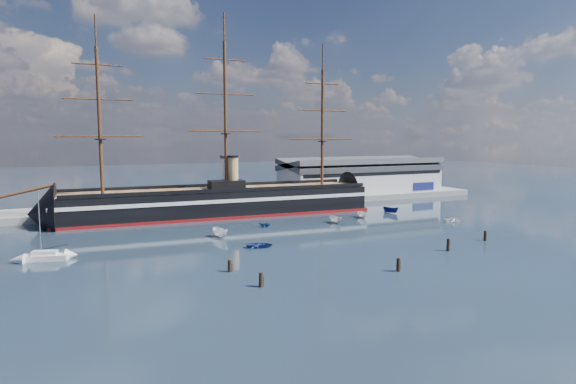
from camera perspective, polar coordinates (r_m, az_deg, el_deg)
name	(u,v)px	position (r m, az deg, el deg)	size (l,w,h in m)	color
ground	(260,226)	(125.26, -3.38, -3.99)	(600.00, 600.00, 0.00)	#1A222F
quay	(247,205)	(161.97, -4.84, -1.60)	(180.00, 18.00, 2.00)	slate
warehouse	(361,176)	(186.57, 8.65, 1.89)	(63.00, 21.00, 11.60)	#B7BABC
quay_tower	(230,178)	(155.75, -6.90, 1.66)	(5.00, 5.00, 15.00)	silver
warship	(214,202)	(141.32, -8.72, -1.19)	(113.28, 20.90, 53.94)	black
sailboat	(45,256)	(100.85, -26.87, -6.79)	(8.53, 4.70, 13.09)	silver
motorboat_a	(220,238)	(111.14, -8.01, -5.39)	(7.01, 2.57, 2.80)	white
motorboat_b	(260,247)	(100.73, -3.38, -6.58)	(3.42, 1.37, 1.60)	navy
motorboat_c	(362,218)	(138.27, 8.79, -3.05)	(5.57, 2.04, 2.23)	silver
motorboat_d	(265,227)	(123.08, -2.71, -4.17)	(5.21, 2.26, 1.91)	navy
motorboat_e	(454,222)	(138.22, 19.10, -3.34)	(3.08, 1.23, 1.44)	white
motorboat_f	(391,213)	(148.45, 12.07, -2.47)	(6.06, 2.22, 2.42)	navy
motorboat_g	(336,223)	(128.82, 5.68, -3.71)	(6.08, 2.23, 2.43)	silver
piling_near_left	(261,287)	(75.15, -3.23, -11.17)	(0.64, 0.64, 2.97)	black
piling_near_mid	(398,271)	(85.30, 12.92, -9.16)	(0.64, 0.64, 3.06)	black
piling_near_right	(448,251)	(102.84, 18.43, -6.64)	(0.64, 0.64, 3.24)	black
piling_far_right	(485,241)	(115.58, 22.31, -5.36)	(0.64, 0.64, 2.98)	black
piling_extra	(230,272)	(83.69, -6.92, -9.35)	(0.64, 0.64, 2.74)	black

